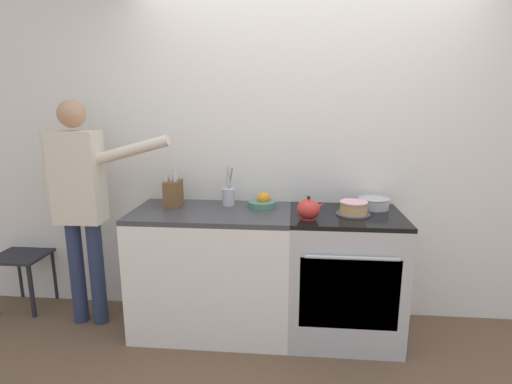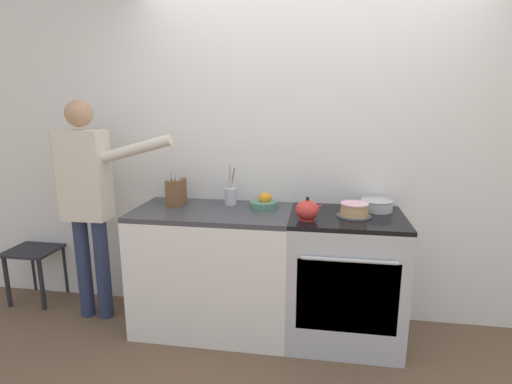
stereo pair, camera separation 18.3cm
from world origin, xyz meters
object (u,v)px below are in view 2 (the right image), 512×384
(stove_range, at_px, (344,278))
(layer_cake, at_px, (354,210))
(dining_chair, at_px, (40,241))
(mixing_bowl, at_px, (377,205))
(fruit_bowl, at_px, (264,202))
(utensil_crock, at_px, (231,195))
(tea_kettle, at_px, (307,210))
(person_baker, at_px, (87,192))
(knife_block, at_px, (176,192))

(stove_range, xyz_separation_m, layer_cake, (0.04, -0.02, 0.51))
(layer_cake, bearing_deg, stove_range, 159.14)
(dining_chair, bearing_deg, mixing_bowl, 3.87)
(layer_cake, bearing_deg, fruit_bowl, 167.21)
(stove_range, height_order, utensil_crock, utensil_crock)
(fruit_bowl, height_order, dining_chair, fruit_bowl)
(utensil_crock, relative_size, dining_chair, 0.35)
(layer_cake, bearing_deg, dining_chair, 174.15)
(mixing_bowl, height_order, utensil_crock, utensil_crock)
(tea_kettle, bearing_deg, stove_range, 27.54)
(layer_cake, distance_m, fruit_bowl, 0.66)
(person_baker, xyz_separation_m, dining_chair, (-0.66, 0.26, -0.52))
(layer_cake, height_order, dining_chair, layer_cake)
(stove_range, relative_size, fruit_bowl, 4.55)
(mixing_bowl, relative_size, person_baker, 0.14)
(stove_range, xyz_separation_m, utensil_crock, (-0.86, 0.17, 0.53))
(layer_cake, distance_m, utensil_crock, 0.92)
(layer_cake, bearing_deg, knife_block, 174.90)
(knife_block, xyz_separation_m, dining_chair, (-1.32, 0.15, -0.52))
(person_baker, bearing_deg, mixing_bowl, -6.68)
(tea_kettle, bearing_deg, utensil_crock, 152.36)
(tea_kettle, distance_m, mixing_bowl, 0.57)
(stove_range, xyz_separation_m, fruit_bowl, (-0.60, 0.13, 0.50))
(knife_block, bearing_deg, person_baker, -170.50)
(layer_cake, height_order, fruit_bowl, fruit_bowl)
(stove_range, relative_size, mixing_bowl, 3.99)
(fruit_bowl, bearing_deg, person_baker, -174.01)
(tea_kettle, relative_size, person_baker, 0.11)
(mixing_bowl, relative_size, utensil_crock, 0.75)
(mixing_bowl, height_order, fruit_bowl, fruit_bowl)
(utensil_crock, bearing_deg, mixing_bowl, -0.12)
(stove_range, distance_m, mixing_bowl, 0.57)
(mixing_bowl, distance_m, dining_chair, 2.83)
(knife_block, bearing_deg, fruit_bowl, 2.46)
(stove_range, distance_m, dining_chair, 2.59)
(knife_block, relative_size, dining_chair, 0.33)
(layer_cake, xyz_separation_m, mixing_bowl, (0.17, 0.18, -0.00))
(utensil_crock, bearing_deg, fruit_bowl, -8.55)
(stove_range, height_order, dining_chair, stove_range)
(person_baker, bearing_deg, layer_cake, -11.56)
(stove_range, height_order, knife_block, knife_block)
(person_baker, bearing_deg, fruit_bowl, -5.40)
(fruit_bowl, bearing_deg, utensil_crock, 171.45)
(layer_cake, height_order, person_baker, person_baker)
(person_baker, relative_size, dining_chair, 1.96)
(knife_block, distance_m, person_baker, 0.67)
(layer_cake, relative_size, knife_block, 0.82)
(layer_cake, distance_m, dining_chair, 2.68)
(stove_range, distance_m, tea_kettle, 0.61)
(knife_block, height_order, fruit_bowl, knife_block)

